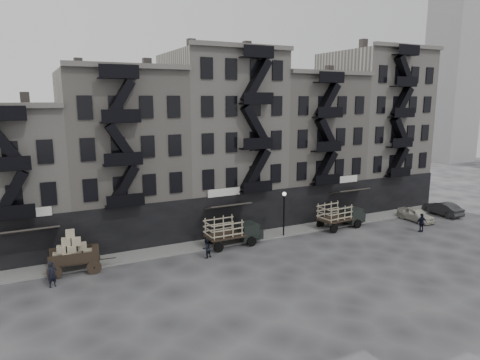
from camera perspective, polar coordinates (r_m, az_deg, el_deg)
name	(u,v)px	position (r m, az deg, el deg)	size (l,w,h in m)	color
ground	(270,251)	(36.77, 4.01, -9.38)	(140.00, 140.00, 0.00)	#38383A
sidewalk	(249,237)	(39.83, 1.24, -7.63)	(55.00, 2.50, 0.15)	slate
building_midwest	(122,156)	(40.53, -15.49, 3.09)	(10.00, 11.35, 16.20)	gray
building_center	(222,140)	(43.44, -2.47, 5.30)	(10.00, 11.35, 18.20)	#A09C93
building_mideast	(303,145)	(48.48, 8.42, 4.58)	(10.00, 11.35, 16.20)	gray
building_east	(372,129)	(54.68, 17.14, 6.50)	(10.00, 11.35, 19.20)	#A09C93
lamp_post	(284,208)	(39.56, 5.89, -3.72)	(0.36, 0.36, 4.28)	black
wagon	(72,249)	(34.09, -21.51, -8.57)	(3.92, 2.39, 3.16)	black
stake_truck_west	(232,230)	(37.46, -1.02, -6.62)	(5.11, 2.19, 2.54)	black
stake_truck_east	(341,214)	(43.62, 13.30, -4.39)	(5.20, 2.43, 2.54)	black
car_east	(416,214)	(48.66, 22.40, -4.26)	(1.66, 4.13, 1.41)	beige
car_far	(443,209)	(52.24, 25.39, -3.46)	(1.56, 4.46, 1.47)	black
pedestrian_west	(52,274)	(32.42, -23.76, -11.46)	(0.66, 0.43, 1.80)	black
pedestrian_mid	(206,248)	(34.96, -4.49, -9.06)	(0.79, 0.61, 1.62)	black
policeman	(422,223)	(44.82, 23.05, -5.28)	(1.08, 0.45, 1.84)	black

